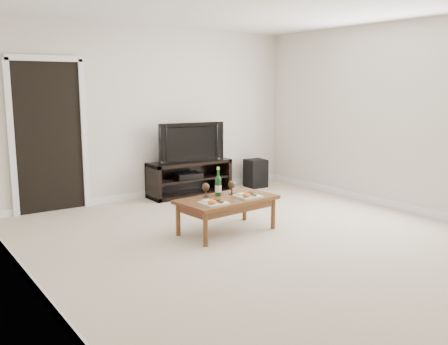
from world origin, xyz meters
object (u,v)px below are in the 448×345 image
television (189,142)px  coffee_table (227,215)px  media_console (190,178)px  subwoofer (256,173)px

television → coffee_table: 2.20m
media_console → subwoofer: 1.27m
television → coffee_table: bearing=-100.2°
subwoofer → coffee_table: size_ratio=0.41×
media_console → coffee_table: bearing=-108.8°
subwoofer → coffee_table: bearing=-130.7°
media_console → television: size_ratio=1.26×
television → subwoofer: television is taller
subwoofer → coffee_table: subwoofer is taller
subwoofer → television: bearing=-179.3°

